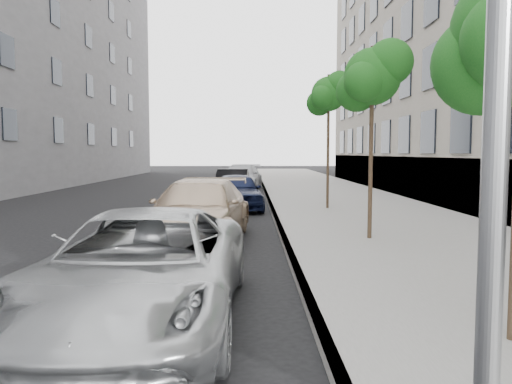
{
  "coord_description": "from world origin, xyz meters",
  "views": [
    {
      "loc": [
        0.35,
        -3.76,
        2.17
      ],
      "look_at": [
        0.45,
        4.75,
        1.5
      ],
      "focal_mm": 35.0,
      "sensor_mm": 36.0,
      "label": 1
    }
  ],
  "objects_px": {
    "sedan_rear": "(241,177)",
    "sedan_black": "(232,184)",
    "signal_pole": "(496,128)",
    "minivan": "(143,268)",
    "tree_far": "(329,94)",
    "tree_mid": "(373,77)",
    "sedan_blue": "(238,191)",
    "suv": "(198,211)"
  },
  "relations": [
    {
      "from": "sedan_rear",
      "to": "sedan_black",
      "type": "bearing_deg",
      "value": -86.6
    },
    {
      "from": "sedan_black",
      "to": "signal_pole",
      "type": "bearing_deg",
      "value": -82.97
    },
    {
      "from": "sedan_black",
      "to": "sedan_rear",
      "type": "xyz_separation_m",
      "value": [
        0.33,
        5.29,
        0.06
      ]
    },
    {
      "from": "minivan",
      "to": "sedan_black",
      "type": "height_order",
      "value": "minivan"
    },
    {
      "from": "tree_far",
      "to": "tree_mid",
      "type": "bearing_deg",
      "value": -90.0
    },
    {
      "from": "sedan_blue",
      "to": "suv",
      "type": "bearing_deg",
      "value": -103.3
    },
    {
      "from": "tree_far",
      "to": "sedan_black",
      "type": "relative_size",
      "value": 1.18
    },
    {
      "from": "tree_mid",
      "to": "sedan_blue",
      "type": "distance_m",
      "value": 8.61
    },
    {
      "from": "tree_far",
      "to": "minivan",
      "type": "height_order",
      "value": "tree_far"
    },
    {
      "from": "tree_mid",
      "to": "suv",
      "type": "xyz_separation_m",
      "value": [
        -4.13,
        0.23,
        -3.18
      ]
    },
    {
      "from": "sedan_blue",
      "to": "signal_pole",
      "type": "bearing_deg",
      "value": -92.22
    },
    {
      "from": "tree_far",
      "to": "sedan_blue",
      "type": "bearing_deg",
      "value": 167.54
    },
    {
      "from": "sedan_blue",
      "to": "sedan_rear",
      "type": "distance_m",
      "value": 10.2
    },
    {
      "from": "tree_mid",
      "to": "minivan",
      "type": "relative_size",
      "value": 0.9
    },
    {
      "from": "suv",
      "to": "sedan_rear",
      "type": "distance_m",
      "value": 17.23
    },
    {
      "from": "signal_pole",
      "to": "suv",
      "type": "relative_size",
      "value": 0.66
    },
    {
      "from": "sedan_black",
      "to": "sedan_rear",
      "type": "relative_size",
      "value": 0.82
    },
    {
      "from": "sedan_blue",
      "to": "sedan_black",
      "type": "relative_size",
      "value": 0.98
    },
    {
      "from": "signal_pole",
      "to": "sedan_black",
      "type": "height_order",
      "value": "signal_pole"
    },
    {
      "from": "tree_mid",
      "to": "minivan",
      "type": "bearing_deg",
      "value": -127.24
    },
    {
      "from": "tree_mid",
      "to": "sedan_blue",
      "type": "height_order",
      "value": "tree_mid"
    },
    {
      "from": "sedan_rear",
      "to": "suv",
      "type": "bearing_deg",
      "value": -85.49
    },
    {
      "from": "signal_pole",
      "to": "sedan_rear",
      "type": "xyz_separation_m",
      "value": [
        -1.48,
        27.27,
        -1.52
      ]
    },
    {
      "from": "tree_far",
      "to": "suv",
      "type": "distance_m",
      "value": 8.3
    },
    {
      "from": "tree_far",
      "to": "sedan_rear",
      "type": "height_order",
      "value": "tree_far"
    },
    {
      "from": "sedan_black",
      "to": "sedan_rear",
      "type": "bearing_deg",
      "value": 88.8
    },
    {
      "from": "tree_mid",
      "to": "sedan_black",
      "type": "bearing_deg",
      "value": 107.06
    },
    {
      "from": "sedan_blue",
      "to": "sedan_rear",
      "type": "height_order",
      "value": "sedan_rear"
    },
    {
      "from": "tree_mid",
      "to": "suv",
      "type": "bearing_deg",
      "value": 176.82
    },
    {
      "from": "signal_pole",
      "to": "suv",
      "type": "distance_m",
      "value": 10.41
    },
    {
      "from": "sedan_black",
      "to": "tree_mid",
      "type": "bearing_deg",
      "value": -70.6
    },
    {
      "from": "sedan_blue",
      "to": "sedan_rear",
      "type": "xyz_separation_m",
      "value": [
        -0.04,
        10.2,
        0.04
      ]
    },
    {
      "from": "minivan",
      "to": "sedan_rear",
      "type": "xyz_separation_m",
      "value": [
        0.83,
        23.01,
        0.03
      ]
    },
    {
      "from": "suv",
      "to": "sedan_black",
      "type": "height_order",
      "value": "suv"
    },
    {
      "from": "sedan_black",
      "to": "sedan_rear",
      "type": "height_order",
      "value": "sedan_rear"
    },
    {
      "from": "tree_far",
      "to": "minivan",
      "type": "xyz_separation_m",
      "value": [
        -4.23,
        -12.06,
        -3.58
      ]
    },
    {
      "from": "tree_far",
      "to": "signal_pole",
      "type": "bearing_deg",
      "value": -96.73
    },
    {
      "from": "tree_far",
      "to": "sedan_rear",
      "type": "distance_m",
      "value": 11.99
    },
    {
      "from": "signal_pole",
      "to": "sedan_rear",
      "type": "distance_m",
      "value": 27.35
    },
    {
      "from": "sedan_black",
      "to": "tree_far",
      "type": "bearing_deg",
      "value": -54.25
    },
    {
      "from": "signal_pole",
      "to": "sedan_rear",
      "type": "bearing_deg",
      "value": 79.56
    },
    {
      "from": "suv",
      "to": "tree_far",
      "type": "bearing_deg",
      "value": 62.1
    }
  ]
}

